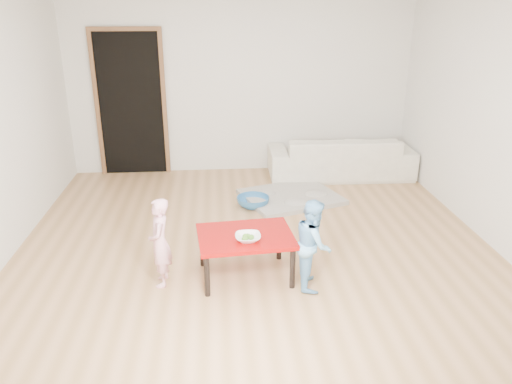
{
  "coord_description": "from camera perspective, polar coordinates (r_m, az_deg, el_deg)",
  "views": [
    {
      "loc": [
        -0.38,
        -4.85,
        2.45
      ],
      "look_at": [
        0.0,
        -0.2,
        0.65
      ],
      "focal_mm": 35.0,
      "sensor_mm": 36.0,
      "label": 1
    }
  ],
  "objects": [
    {
      "name": "floor",
      "position": [
        5.45,
        -0.17,
        -5.63
      ],
      "size": [
        5.0,
        5.0,
        0.01
      ],
      "primitive_type": "cube",
      "color": "#9D7343",
      "rests_on": "ground"
    },
    {
      "name": "back_wall",
      "position": [
        7.45,
        -1.74,
        12.22
      ],
      "size": [
        5.0,
        0.02,
        2.6
      ],
      "primitive_type": "cube",
      "color": "silver",
      "rests_on": "floor"
    },
    {
      "name": "right_wall",
      "position": [
        5.76,
        25.7,
        7.51
      ],
      "size": [
        0.02,
        5.0,
        2.6
      ],
      "primitive_type": "cube",
      "color": "silver",
      "rests_on": "floor"
    },
    {
      "name": "doorway",
      "position": [
        7.56,
        -14.08,
        9.63
      ],
      "size": [
        1.02,
        0.08,
        2.11
      ],
      "primitive_type": null,
      "color": "brown",
      "rests_on": "back_wall"
    },
    {
      "name": "sofa",
      "position": [
        7.45,
        9.6,
        4.06
      ],
      "size": [
        2.1,
        0.86,
        0.61
      ],
      "primitive_type": "imported",
      "rotation": [
        0.0,
        0.0,
        3.12
      ],
      "color": "#ECE6CD",
      "rests_on": "floor"
    },
    {
      "name": "cushion",
      "position": [
        7.15,
        7.39,
        4.71
      ],
      "size": [
        0.4,
        0.36,
        0.11
      ],
      "primitive_type": "cube",
      "rotation": [
        0.0,
        0.0,
        0.0
      ],
      "color": "orange",
      "rests_on": "sofa"
    },
    {
      "name": "red_table",
      "position": [
        4.7,
        -1.21,
        -7.26
      ],
      "size": [
        0.93,
        0.73,
        0.43
      ],
      "primitive_type": null,
      "rotation": [
        0.0,
        0.0,
        0.09
      ],
      "color": "#8C0807",
      "rests_on": "floor"
    },
    {
      "name": "bowl",
      "position": [
        4.48,
        -0.93,
        -5.24
      ],
      "size": [
        0.23,
        0.23,
        0.06
      ],
      "primitive_type": "imported",
      "color": "white",
      "rests_on": "red_table"
    },
    {
      "name": "broccoli",
      "position": [
        4.48,
        -0.93,
        -5.24
      ],
      "size": [
        0.12,
        0.12,
        0.06
      ],
      "primitive_type": null,
      "color": "#2D5919",
      "rests_on": "red_table"
    },
    {
      "name": "child_pink",
      "position": [
        4.57,
        -10.92,
        -5.71
      ],
      "size": [
        0.21,
        0.31,
        0.83
      ],
      "primitive_type": "imported",
      "rotation": [
        0.0,
        0.0,
        -1.54
      ],
      "color": "pink",
      "rests_on": "floor"
    },
    {
      "name": "child_blue",
      "position": [
        4.5,
        6.57,
        -5.89
      ],
      "size": [
        0.36,
        0.44,
        0.84
      ],
      "primitive_type": "imported",
      "rotation": [
        0.0,
        0.0,
        1.46
      ],
      "color": "#6AB7F5",
      "rests_on": "floor"
    },
    {
      "name": "basin",
      "position": [
        6.31,
        -0.35,
        -1.12
      ],
      "size": [
        0.41,
        0.41,
        0.13
      ],
      "primitive_type": "imported",
      "color": "#2A669E",
      "rests_on": "floor"
    },
    {
      "name": "blanket",
      "position": [
        6.57,
        4.01,
        -0.56
      ],
      "size": [
        1.42,
        1.3,
        0.06
      ],
      "primitive_type": null,
      "rotation": [
        0.0,
        0.0,
        0.33
      ],
      "color": "#A8A094",
      "rests_on": "floor"
    }
  ]
}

